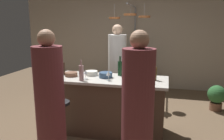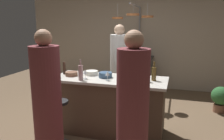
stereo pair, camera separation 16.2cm
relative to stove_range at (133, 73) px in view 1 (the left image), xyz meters
The scene contains 22 objects.
ground_plane 2.49m from the stove_range, 90.00° to the right, with size 9.00×9.00×0.00m, color brown.
back_wall 0.94m from the stove_range, 90.00° to the left, with size 6.40×0.16×2.60m, color #BCAD99.
kitchen_island 2.45m from the stove_range, 90.00° to the right, with size 1.80×0.72×0.90m.
stove_range is the anchor object (origin of this frame).
chef 1.47m from the stove_range, 94.44° to the right, with size 0.36×0.36×1.72m.
bar_stool_left 3.12m from the stove_range, 100.16° to the right, with size 0.28×0.28×0.68m.
guest_left 3.49m from the stove_range, 98.14° to the right, with size 0.36×0.36×1.68m.
bar_stool_right 3.12m from the stove_range, 80.08° to the right, with size 0.28×0.28×0.68m.
guest_right 3.51m from the stove_range, 80.52° to the right, with size 0.36×0.36×1.68m.
overhead_pot_rack 1.34m from the stove_range, 87.14° to the right, with size 0.90×1.32×2.17m.
potted_plant 2.15m from the stove_range, 29.16° to the right, with size 0.36×0.36×0.52m.
pepper_mill 2.59m from the stove_range, 108.66° to the right, with size 0.05×0.05×0.21m, color #382319.
wine_bottle_white 2.76m from the stove_range, 83.31° to the right, with size 0.07×0.07×0.30m.
wine_bottle_green 2.59m from the stove_range, 77.45° to the right, with size 0.07×0.07×0.33m.
wine_bottle_red 2.32m from the stove_range, 86.93° to the right, with size 0.07×0.07×0.32m.
wine_bottle_amber 2.56m from the stove_range, 74.05° to the right, with size 0.07×0.07×0.29m.
wine_bottle_rose 2.78m from the stove_range, 97.93° to the right, with size 0.07×0.07×0.31m.
wine_glass_near_right_guest 2.68m from the stove_range, 97.58° to the right, with size 0.07×0.07×0.15m.
wine_glass_by_chef 2.66m from the stove_range, 89.60° to the right, with size 0.07×0.07×0.15m.
mixing_bowl_blue 2.48m from the stove_range, 91.73° to the right, with size 0.21×0.21×0.08m, color #334C6B.
mixing_bowl_wooden 2.60m from the stove_range, 104.56° to the right, with size 0.20×0.20×0.06m, color brown.
mixing_bowl_ceramic 2.40m from the stove_range, 98.51° to the right, with size 0.21×0.21×0.07m, color silver.
Camera 1 is at (0.86, -3.31, 1.75)m, focal length 35.89 mm.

